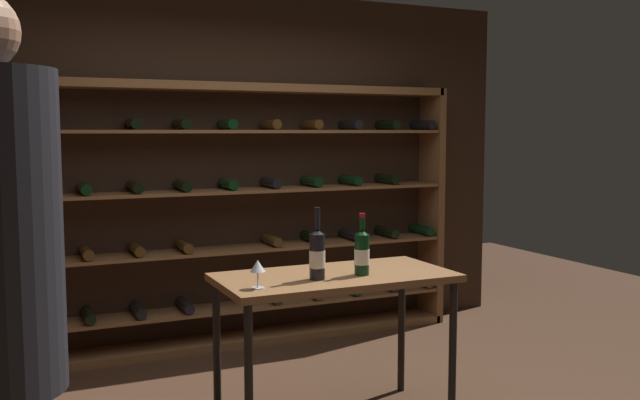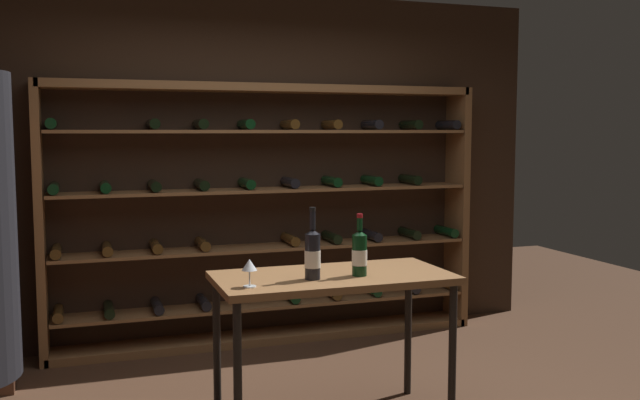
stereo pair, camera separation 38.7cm
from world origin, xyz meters
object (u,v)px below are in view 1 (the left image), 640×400
object	(u,v)px
wine_rack	(250,216)
wine_bottle_black_capsule	(317,254)
tasting_table	(335,289)
wine_bottle_red_label	(362,252)
wine_glass_stemmed_left	(258,267)

from	to	relation	value
wine_rack	wine_bottle_black_capsule	xyz separation A→B (m)	(-0.22, -1.75, -0.00)
tasting_table	wine_bottle_black_capsule	size ratio (longest dim) A/B	3.36
tasting_table	wine_bottle_red_label	size ratio (longest dim) A/B	3.81
wine_bottle_red_label	wine_glass_stemmed_left	size ratio (longest dim) A/B	2.38
wine_rack	wine_glass_stemmed_left	distance (m)	1.92
wine_rack	wine_bottle_black_capsule	bearing A→B (deg)	-97.25
tasting_table	wine_rack	bearing A→B (deg)	87.41
wine_bottle_black_capsule	wine_glass_stemmed_left	bearing A→B (deg)	-168.25
wine_bottle_red_label	wine_glass_stemmed_left	xyz separation A→B (m)	(-0.63, -0.08, -0.02)
wine_glass_stemmed_left	wine_bottle_red_label	bearing A→B (deg)	7.10
wine_rack	tasting_table	distance (m)	1.68
tasting_table	wine_glass_stemmed_left	distance (m)	0.57
wine_rack	wine_glass_stemmed_left	bearing A→B (deg)	-107.75
wine_bottle_red_label	wine_bottle_black_capsule	xyz separation A→B (m)	(-0.27, -0.00, 0.01)
wine_rack	tasting_table	xyz separation A→B (m)	(-0.08, -1.66, -0.23)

